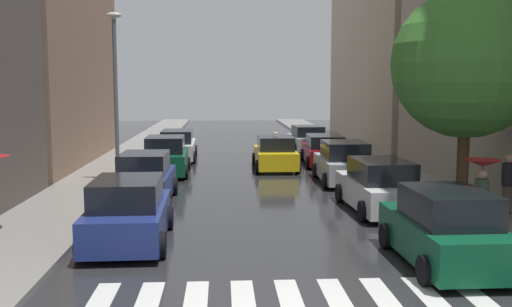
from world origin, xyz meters
TOP-DOWN VIEW (x-y plane):
  - ground_plane at (0.00, 24.00)m, footprint 28.00×72.00m
  - sidewalk_left at (-6.50, 24.00)m, footprint 3.00×72.00m
  - sidewalk_right at (6.50, 24.00)m, footprint 3.00×72.00m
  - crosswalk_stripes at (-0.00, 2.72)m, footprint 7.65×2.20m
  - building_right_mid at (11.00, 32.71)m, footprint 6.00×18.33m
  - parked_car_left_nearest at (-3.70, 6.91)m, footprint 2.17×4.33m
  - parked_car_left_second at (-3.96, 12.29)m, footprint 2.02×4.09m
  - parked_car_left_third at (-3.84, 18.60)m, footprint 2.15×4.17m
  - parked_car_left_fourth at (-3.72, 23.95)m, footprint 2.10×4.79m
  - parked_car_right_nearest at (3.72, 4.65)m, footprint 2.06×4.23m
  - parked_car_right_second at (3.79, 10.42)m, footprint 2.19×4.57m
  - parked_car_right_third at (3.77, 15.93)m, footprint 2.18×4.30m
  - parked_car_right_fourth at (3.96, 21.63)m, footprint 2.31×4.81m
  - parked_car_right_fifth at (3.96, 27.69)m, footprint 2.28×4.18m
  - taxi_midroad at (1.29, 20.11)m, footprint 2.07×4.32m
  - pedestrian_near_tree at (7.35, 9.05)m, footprint 0.36×0.36m
  - pedestrian_by_kerb at (5.56, 6.86)m, footprint 0.92×0.92m
  - street_tree_right at (6.13, 9.50)m, footprint 4.53×4.53m
  - lamp_post_left at (-5.55, 16.03)m, footprint 0.60×0.28m

SIDE VIEW (x-z plane):
  - ground_plane at x=0.00m, z-range -0.04..0.00m
  - crosswalk_stripes at x=0.00m, z-range 0.00..0.01m
  - sidewalk_left at x=-6.50m, z-range 0.00..0.15m
  - sidewalk_right at x=6.50m, z-range 0.00..0.15m
  - parked_car_right_fourth at x=3.96m, z-range -0.04..1.50m
  - parked_car_right_fifth at x=3.96m, z-range -0.05..1.54m
  - taxi_midroad at x=1.29m, z-range -0.14..1.67m
  - parked_car_left_fourth at x=-3.72m, z-range -0.05..1.60m
  - parked_car_right_second at x=3.79m, z-range -0.06..1.64m
  - parked_car_left_nearest at x=-3.70m, z-range -0.06..1.66m
  - parked_car_left_second at x=-3.96m, z-range -0.06..1.69m
  - parked_car_right_third at x=3.77m, z-range -0.06..1.69m
  - parked_car_right_nearest at x=3.72m, z-range -0.06..1.70m
  - parked_car_left_third at x=-3.84m, z-range -0.06..1.71m
  - pedestrian_near_tree at x=7.35m, z-range 0.21..2.05m
  - pedestrian_by_kerb at x=5.56m, z-range 0.56..2.54m
  - lamp_post_left at x=-5.55m, z-range 0.68..7.48m
  - street_tree_right at x=6.13m, z-range 1.29..8.13m
  - building_right_mid at x=11.00m, z-range 0.00..13.95m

